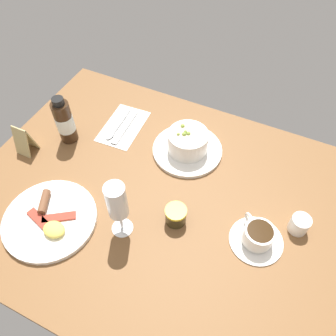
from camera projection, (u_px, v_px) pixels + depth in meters
The scene contains 10 objects.
ground_plane at pixel (160, 201), 97.92cm from camera, with size 110.00×84.00×3.00cm, color brown.
porridge_bowl at pixel (187, 143), 104.87cm from camera, with size 21.97×21.97×8.74cm.
cutlery_setting at pixel (122, 127), 114.05cm from camera, with size 13.10×19.88×0.90cm.
coffee_cup at pixel (258, 236), 86.59cm from camera, with size 14.11×14.11×5.71cm.
creamer_jug at pixel (299, 224), 88.68cm from camera, with size 6.13×5.09×5.63cm.
wine_glass at pixel (117, 203), 80.88cm from camera, with size 5.79×5.79×18.90cm.
jam_jar at pixel (176, 215), 90.18cm from camera, with size 5.89×5.89×5.32cm.
sauce_bottle_brown at pixel (65, 122), 105.11cm from camera, with size 5.60×5.60×16.80cm.
breakfast_plate at pixel (50, 219), 91.43cm from camera, with size 25.41×25.41×3.70cm.
menu_card at pixel (24, 140), 103.98cm from camera, with size 5.46×5.01×10.00cm.
Camera 1 is at (-24.67, 46.61, 81.58)cm, focal length 36.11 mm.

